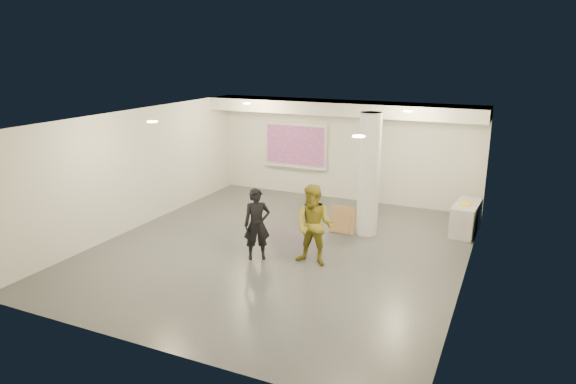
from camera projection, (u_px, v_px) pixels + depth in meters
The scene contains 19 objects.
floor at pixel (281, 249), 11.77m from camera, with size 8.00×9.00×0.01m, color #383A40.
ceiling at pixel (280, 118), 10.96m from camera, with size 8.00×9.00×0.01m, color white.
wall_back at pixel (345, 150), 15.31m from camera, with size 8.00×0.01×3.00m, color silver.
wall_front at pixel (147, 258), 7.43m from camera, with size 8.00×0.01×3.00m, color silver.
wall_left at pixel (138, 169), 12.97m from camera, with size 0.01×9.00×3.00m, color silver.
wall_right at pixel (470, 208), 9.77m from camera, with size 0.01×9.00×3.00m, color silver.
soffit_band at pixel (340, 108), 14.47m from camera, with size 8.00×1.10×0.36m, color silver.
downlight_nw at pixel (247, 104), 14.04m from camera, with size 0.22×0.22×0.02m, color #FFF982.
downlight_ne at pixel (408, 111), 12.28m from camera, with size 0.22×0.22×0.02m, color #FFF982.
downlight_sw at pixel (152, 122), 10.54m from camera, with size 0.22×0.22×0.02m, color #FFF982.
downlight_se at pixel (359, 136), 8.77m from camera, with size 0.22×0.22×0.02m, color #FFF982.
column at pixel (369, 175), 12.34m from camera, with size 0.52×0.52×3.00m, color silver.
projection_screen at pixel (295, 146), 15.90m from camera, with size 2.10×0.13×1.42m.
credenza at pixel (466, 218), 12.67m from camera, with size 0.55×1.31×0.76m, color #A2A5A7.
postit_pad at pixel (465, 204), 12.51m from camera, with size 0.22×0.30×0.03m, color yellow.
cardboard_back at pixel (343, 220), 12.73m from camera, with size 0.63×0.06×0.68m, color olive.
cardboard_front at pixel (342, 223), 12.74m from camera, with size 0.44×0.04×0.49m, color olive.
woman at pixel (257, 224), 11.02m from camera, with size 0.57×0.38×1.57m, color black.
man at pixel (314, 225), 10.71m from camera, with size 0.84×0.66×1.73m, color olive.
Camera 1 is at (4.72, -9.92, 4.42)m, focal length 32.00 mm.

